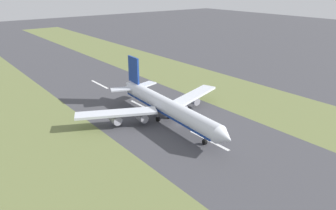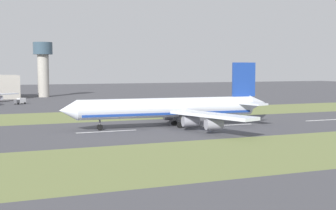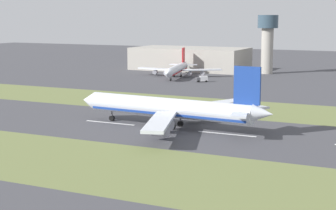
{
  "view_description": "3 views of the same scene",
  "coord_description": "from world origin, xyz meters",
  "px_view_note": "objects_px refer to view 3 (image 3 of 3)",
  "views": [
    {
      "loc": [
        70.59,
        85.02,
        49.58
      ],
      "look_at": [
        1.8,
        -4.0,
        7.0
      ],
      "focal_mm": 35.0,
      "sensor_mm": 36.0,
      "label": 1
    },
    {
      "loc": [
        -131.68,
        50.25,
        18.51
      ],
      "look_at": [
        1.8,
        -4.0,
        7.0
      ],
      "focal_mm": 50.0,
      "sensor_mm": 36.0,
      "label": 2
    },
    {
      "loc": [
        -153.41,
        -77.96,
        34.84
      ],
      "look_at": [
        1.8,
        -4.0,
        7.0
      ],
      "focal_mm": 60.0,
      "sensor_mm": 36.0,
      "label": 3
    }
  ],
  "objects_px": {
    "airplane_main_jet": "(173,109)",
    "service_truck": "(202,79)",
    "control_tower": "(268,38)",
    "terminal_building": "(190,59)",
    "airplane_parked_apron": "(177,69)"
  },
  "relations": [
    {
      "from": "control_tower",
      "to": "airplane_parked_apron",
      "type": "bearing_deg",
      "value": 135.65
    },
    {
      "from": "airplane_main_jet",
      "to": "service_truck",
      "type": "bearing_deg",
      "value": 17.78
    },
    {
      "from": "airplane_main_jet",
      "to": "airplane_parked_apron",
      "type": "height_order",
      "value": "airplane_main_jet"
    },
    {
      "from": "airplane_main_jet",
      "to": "service_truck",
      "type": "relative_size",
      "value": 10.95
    },
    {
      "from": "control_tower",
      "to": "airplane_main_jet",
      "type": "bearing_deg",
      "value": -173.99
    },
    {
      "from": "control_tower",
      "to": "terminal_building",
      "type": "bearing_deg",
      "value": 86.79
    },
    {
      "from": "control_tower",
      "to": "airplane_parked_apron",
      "type": "xyz_separation_m",
      "value": [
        -40.74,
        39.82,
        -16.65
      ]
    },
    {
      "from": "airplane_main_jet",
      "to": "terminal_building",
      "type": "xyz_separation_m",
      "value": [
        172.88,
        68.69,
        0.95
      ]
    },
    {
      "from": "airplane_parked_apron",
      "to": "service_truck",
      "type": "relative_size",
      "value": 8.29
    },
    {
      "from": "airplane_main_jet",
      "to": "terminal_building",
      "type": "distance_m",
      "value": 186.02
    },
    {
      "from": "airplane_main_jet",
      "to": "control_tower",
      "type": "height_order",
      "value": "control_tower"
    },
    {
      "from": "airplane_main_jet",
      "to": "control_tower",
      "type": "bearing_deg",
      "value": 6.01
    },
    {
      "from": "control_tower",
      "to": "airplane_parked_apron",
      "type": "distance_m",
      "value": 59.35
    },
    {
      "from": "airplane_parked_apron",
      "to": "service_truck",
      "type": "distance_m",
      "value": 25.92
    },
    {
      "from": "airplane_main_jet",
      "to": "airplane_parked_apron",
      "type": "xyz_separation_m",
      "value": [
        129.29,
        57.72,
        -1.41
      ]
    }
  ]
}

